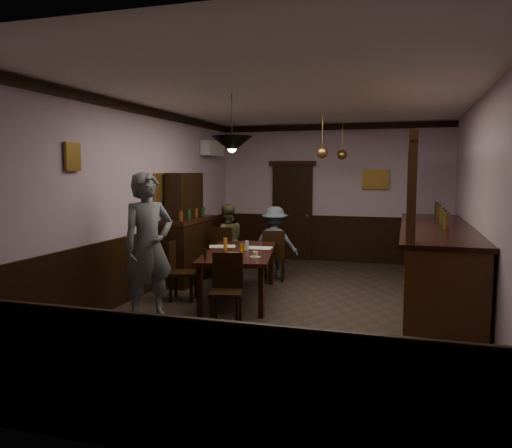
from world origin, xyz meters
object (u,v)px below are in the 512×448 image
at_px(person_seated_left, 227,241).
at_px(pendant_brass_far, 342,155).
at_px(chair_near, 227,286).
at_px(person_seated_right, 275,242).
at_px(bar_counter, 436,262).
at_px(chair_side, 178,268).
at_px(coffee_cup, 255,254).
at_px(person_standing, 148,247).
at_px(chair_far_left, 223,251).
at_px(dining_table, 240,255).
at_px(soda_can, 242,248).
at_px(chair_far_right, 274,253).
at_px(pendant_iron, 232,144).
at_px(pendant_brass_mid, 322,153).
at_px(sideboard, 187,238).

xyz_separation_m(person_seated_left, pendant_brass_far, (1.95, 1.34, 1.61)).
height_order(chair_near, person_seated_right, person_seated_right).
bearing_deg(bar_counter, person_seated_left, 167.57).
xyz_separation_m(chair_side, person_seated_right, (1.00, 1.99, 0.17)).
relative_size(person_seated_right, coffee_cup, 16.59).
height_order(person_seated_left, pendant_brass_far, pendant_brass_far).
bearing_deg(person_standing, chair_far_left, 32.10).
relative_size(chair_near, person_seated_right, 0.69).
bearing_deg(chair_near, dining_table, 88.93).
xyz_separation_m(person_standing, coffee_cup, (1.19, 0.91, -0.18)).
distance_m(bar_counter, pendant_brass_far, 3.21).
bearing_deg(chair_side, person_seated_left, -15.10).
xyz_separation_m(chair_near, bar_counter, (2.63, 1.93, 0.11)).
xyz_separation_m(chair_near, soda_can, (-0.19, 1.21, 0.31)).
bearing_deg(person_standing, chair_side, 38.32).
height_order(chair_far_right, person_seated_right, person_seated_right).
bearing_deg(pendant_iron, soda_can, 97.30).
distance_m(soda_can, pendant_brass_mid, 2.42).
bearing_deg(sideboard, person_standing, -77.40).
bearing_deg(pendant_brass_mid, person_standing, -120.65).
xyz_separation_m(sideboard, pendant_iron, (1.47, -1.71, 1.55)).
xyz_separation_m(chair_side, pendant_iron, (1.02, -0.41, 1.84)).
distance_m(chair_near, pendant_iron, 1.90).
height_order(chair_far_left, soda_can, chair_far_left).
height_order(chair_near, pendant_brass_far, pendant_brass_far).
bearing_deg(pendant_brass_mid, person_seated_right, 178.06).
bearing_deg(sideboard, soda_can, -36.32).
height_order(chair_near, bar_counter, bar_counter).
distance_m(pendant_iron, pendant_brass_mid, 2.51).
distance_m(bar_counter, pendant_brass_mid, 2.70).
relative_size(chair_far_right, bar_counter, 0.21).
xyz_separation_m(coffee_cup, pendant_brass_mid, (0.59, 2.10, 1.50)).
distance_m(person_standing, person_seated_left, 2.88).
bearing_deg(chair_far_left, bar_counter, 172.36).
height_order(dining_table, sideboard, sideboard).
height_order(chair_near, coffee_cup, chair_near).
bearing_deg(pendant_brass_mid, chair_side, -133.67).
height_order(dining_table, coffee_cup, coffee_cup).
relative_size(person_standing, sideboard, 1.01).
bearing_deg(chair_far_left, coffee_cup, 124.22).
bearing_deg(chair_far_right, sideboard, 4.00).
bearing_deg(chair_side, pendant_iron, -122.91).
xyz_separation_m(bar_counter, pendant_iron, (-2.74, -1.41, 1.72)).
relative_size(person_standing, soda_can, 16.34).
distance_m(person_standing, coffee_cup, 1.51).
bearing_deg(person_seated_left, chair_far_left, 70.42).
relative_size(soda_can, pendant_brass_mid, 0.15).
distance_m(dining_table, person_seated_left, 1.61).
height_order(dining_table, person_standing, person_standing).
xyz_separation_m(person_standing, sideboard, (-0.53, 2.36, -0.20)).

